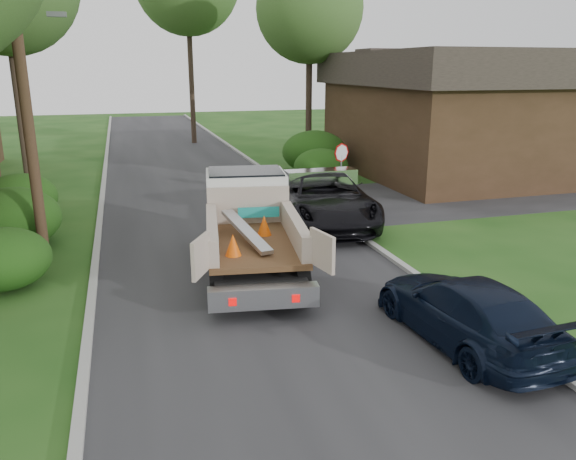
# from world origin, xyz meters

# --- Properties ---
(ground) EXTENTS (120.00, 120.00, 0.00)m
(ground) POSITION_xyz_m (0.00, 0.00, 0.00)
(ground) COLOR #1B4614
(ground) RESTS_ON ground
(road) EXTENTS (8.00, 90.00, 0.02)m
(road) POSITION_xyz_m (0.00, 10.00, 0.00)
(road) COLOR #28282B
(road) RESTS_ON ground
(side_street) EXTENTS (16.00, 7.00, 0.02)m
(side_street) POSITION_xyz_m (12.00, 9.00, 0.01)
(side_street) COLOR #28282B
(side_street) RESTS_ON ground
(curb_left) EXTENTS (0.20, 90.00, 0.12)m
(curb_left) POSITION_xyz_m (-4.10, 10.00, 0.06)
(curb_left) COLOR #9E9E99
(curb_left) RESTS_ON ground
(curb_right) EXTENTS (0.20, 90.00, 0.12)m
(curb_right) POSITION_xyz_m (4.10, 10.00, 0.06)
(curb_right) COLOR #9E9E99
(curb_right) RESTS_ON ground
(stop_sign) EXTENTS (0.71, 0.32, 2.48)m
(stop_sign) POSITION_xyz_m (5.20, 9.00, 1.78)
(stop_sign) COLOR slate
(stop_sign) RESTS_ON ground
(utility_pole) EXTENTS (2.42, 1.25, 10.00)m
(utility_pole) POSITION_xyz_m (-5.48, 4.98, 5.17)
(utility_pole) COLOR #382619
(utility_pole) RESTS_ON ground
(house_right) EXTENTS (9.72, 12.96, 6.20)m
(house_right) POSITION_xyz_m (13.00, 14.00, 3.16)
(house_right) COLOR #392717
(house_right) RESTS_ON ground
(hedge_left_a) EXTENTS (2.34, 2.34, 1.53)m
(hedge_left_a) POSITION_xyz_m (-6.20, 3.00, 0.77)
(hedge_left_a) COLOR #133F0E
(hedge_left_a) RESTS_ON ground
(hedge_left_b) EXTENTS (2.86, 2.86, 1.87)m
(hedge_left_b) POSITION_xyz_m (-6.50, 6.50, 0.94)
(hedge_left_b) COLOR #133F0E
(hedge_left_b) RESTS_ON ground
(hedge_left_c) EXTENTS (2.60, 2.60, 1.70)m
(hedge_left_c) POSITION_xyz_m (-6.80, 10.00, 0.85)
(hedge_left_c) COLOR #133F0E
(hedge_left_c) RESTS_ON ground
(hedge_right_a) EXTENTS (2.60, 2.60, 1.70)m
(hedge_right_a) POSITION_xyz_m (5.80, 13.00, 0.85)
(hedge_right_a) COLOR #133F0E
(hedge_right_a) RESTS_ON ground
(hedge_right_b) EXTENTS (3.38, 3.38, 2.21)m
(hedge_right_b) POSITION_xyz_m (6.50, 16.00, 1.10)
(hedge_right_b) COLOR #133F0E
(hedge_right_b) RESTS_ON ground
(tree_right_far) EXTENTS (6.00, 6.00, 11.50)m
(tree_right_far) POSITION_xyz_m (7.50, 20.00, 8.48)
(tree_right_far) COLOR #2D2119
(tree_right_far) RESTS_ON ground
(flatbed_truck) EXTENTS (3.55, 6.72, 2.43)m
(flatbed_truck) POSITION_xyz_m (0.14, 3.22, 1.32)
(flatbed_truck) COLOR black
(flatbed_truck) RESTS_ON ground
(black_pickup) EXTENTS (4.01, 6.91, 1.81)m
(black_pickup) POSITION_xyz_m (3.60, 6.51, 0.91)
(black_pickup) COLOR black
(black_pickup) RESTS_ON ground
(navy_suv) EXTENTS (2.15, 4.75, 1.35)m
(navy_suv) POSITION_xyz_m (3.23, -2.77, 0.67)
(navy_suv) COLOR black
(navy_suv) RESTS_ON ground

